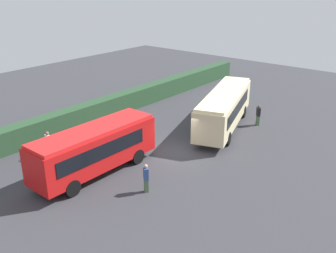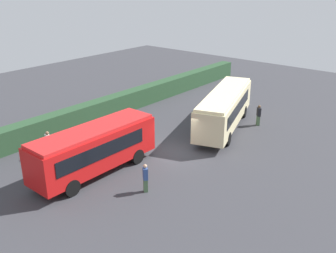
# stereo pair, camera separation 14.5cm
# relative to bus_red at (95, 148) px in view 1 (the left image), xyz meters

# --- Properties ---
(ground_plane) EXTENTS (64.00, 64.00, 0.00)m
(ground_plane) POSITION_rel_bus_red_xyz_m (5.42, -1.93, -1.76)
(ground_plane) COLOR #38383D
(bus_red) EXTENTS (8.67, 2.50, 3.05)m
(bus_red) POSITION_rel_bus_red_xyz_m (0.00, 0.00, 0.00)
(bus_red) COLOR red
(bus_red) RESTS_ON ground_plane
(bus_cream) EXTENTS (10.59, 5.57, 3.09)m
(bus_cream) POSITION_rel_bus_red_xyz_m (11.71, -2.13, 0.02)
(bus_cream) COLOR beige
(bus_cream) RESTS_ON ground_plane
(person_left) EXTENTS (0.38, 0.54, 1.92)m
(person_left) POSITION_rel_bus_red_xyz_m (-0.59, 4.17, -0.75)
(person_left) COLOR #4C6B47
(person_left) RESTS_ON ground_plane
(person_center) EXTENTS (0.45, 0.47, 1.76)m
(person_center) POSITION_rel_bus_red_xyz_m (0.32, -3.97, -0.83)
(person_center) COLOR #4C6B47
(person_center) RESTS_ON ground_plane
(person_right) EXTENTS (0.42, 0.46, 1.64)m
(person_right) POSITION_rel_bus_red_xyz_m (2.87, 2.30, -0.90)
(person_right) COLOR olive
(person_right) RESTS_ON ground_plane
(person_far) EXTENTS (0.50, 0.48, 1.76)m
(person_far) POSITION_rel_bus_red_xyz_m (14.09, -4.01, -0.83)
(person_far) COLOR #4C6B47
(person_far) RESTS_ON ground_plane
(hedge_row) EXTENTS (44.00, 1.23, 1.71)m
(hedge_row) POSITION_rel_bus_red_xyz_m (5.42, 7.25, -0.91)
(hedge_row) COLOR #28482C
(hedge_row) RESTS_ON ground_plane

